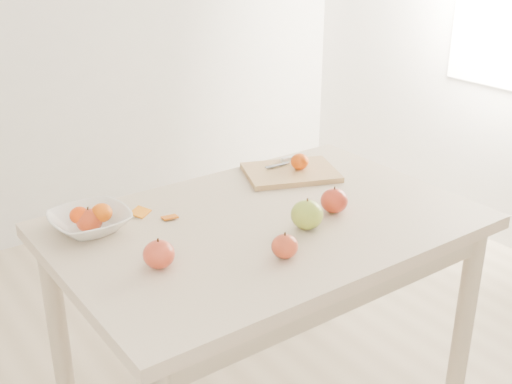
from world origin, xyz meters
TOP-DOWN VIEW (x-y plane):
  - table at (0.00, 0.00)m, footprint 1.20×0.80m
  - cutting_board at (0.28, 0.23)m, footprint 0.36×0.32m
  - board_tangerine at (0.31, 0.22)m, footprint 0.06×0.06m
  - fruit_bowl at (-0.44, 0.23)m, footprint 0.22×0.22m
  - bowl_tangerine_near at (-0.46, 0.24)m, footprint 0.05×0.05m
  - bowl_tangerine_far at (-0.41, 0.22)m, footprint 0.06×0.06m
  - orange_peel_a at (-0.28, 0.25)m, footprint 0.07×0.07m
  - orange_peel_b at (-0.22, 0.17)m, footprint 0.05×0.04m
  - paring_knife at (0.32, 0.30)m, footprint 0.17×0.05m
  - apple_green at (0.06, -0.11)m, footprint 0.09×0.09m
  - apple_red_c at (-0.09, -0.21)m, footprint 0.07×0.07m
  - apple_red_e at (0.20, -0.08)m, footprint 0.08×0.08m
  - apple_red_d at (-0.38, -0.06)m, footprint 0.08×0.08m
  - apple_red_a at (-0.44, 0.23)m, footprint 0.07×0.07m

SIDE VIEW (x-z plane):
  - table at x=0.00m, z-range 0.28..1.03m
  - orange_peel_a at x=-0.28m, z-range 0.75..0.76m
  - orange_peel_b at x=-0.22m, z-range 0.75..0.76m
  - cutting_board at x=0.28m, z-range 0.75..0.77m
  - paring_knife at x=0.32m, z-range 0.77..0.78m
  - fruit_bowl at x=-0.44m, z-range 0.75..0.80m
  - apple_red_c at x=-0.09m, z-range 0.75..0.81m
  - apple_red_a at x=-0.44m, z-range 0.75..0.82m
  - apple_red_d at x=-0.38m, z-range 0.75..0.82m
  - apple_red_e at x=0.20m, z-range 0.75..0.82m
  - apple_green at x=0.06m, z-range 0.75..0.83m
  - board_tangerine at x=0.31m, z-range 0.77..0.82m
  - bowl_tangerine_near at x=-0.46m, z-range 0.78..0.82m
  - bowl_tangerine_far at x=-0.41m, z-range 0.78..0.83m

